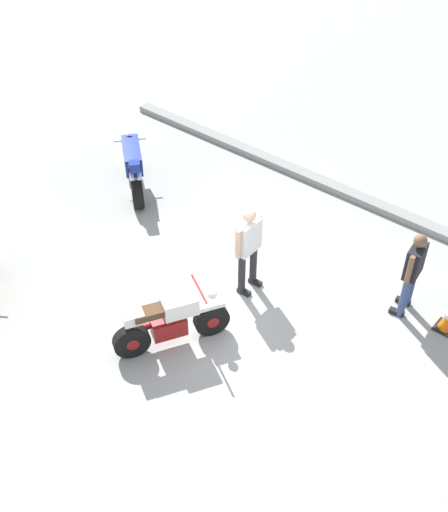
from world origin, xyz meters
TOP-DOWN VIEW (x-y plane):
  - ground_plane at (0.00, 0.00)m, footprint 40.00×40.00m
  - curb_edge at (0.00, 4.60)m, footprint 14.00×0.30m
  - motorcycle_blue_sportbike at (-4.31, 1.78)m, footprint 1.66×1.35m
  - motorcycle_cream_vintage at (-0.49, -0.98)m, footprint 1.09×1.79m
  - person_in_white_shirt at (-0.41, 0.88)m, footprint 0.31×0.66m
  - person_in_black_shirt at (2.02, 2.20)m, footprint 0.36×0.64m

SIDE VIEW (x-z plane):
  - ground_plane at x=0.00m, z-range 0.00..0.00m
  - curb_edge at x=0.00m, z-range 0.00..0.15m
  - motorcycle_cream_vintage at x=-0.49m, z-range -0.05..1.02m
  - motorcycle_blue_sportbike at x=-4.31m, z-range 0.02..1.17m
  - person_in_black_shirt at x=2.02m, z-range 0.11..1.75m
  - person_in_white_shirt at x=-0.41m, z-range 0.13..1.84m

